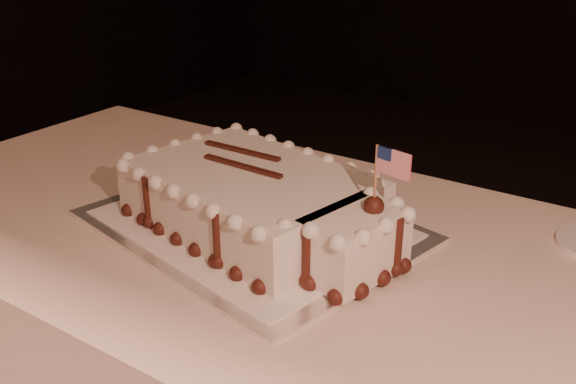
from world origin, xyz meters
The scene contains 3 objects.
cake_board centered at (-0.41, 0.59, 0.75)m, with size 0.56×0.42×0.01m, color white.
doily centered at (-0.41, 0.59, 0.76)m, with size 0.50×0.38×0.00m, color white.
sheet_cake centered at (-0.38, 0.59, 0.81)m, with size 0.55×0.38×0.21m.
Camera 1 is at (0.23, -0.23, 1.28)m, focal length 40.00 mm.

